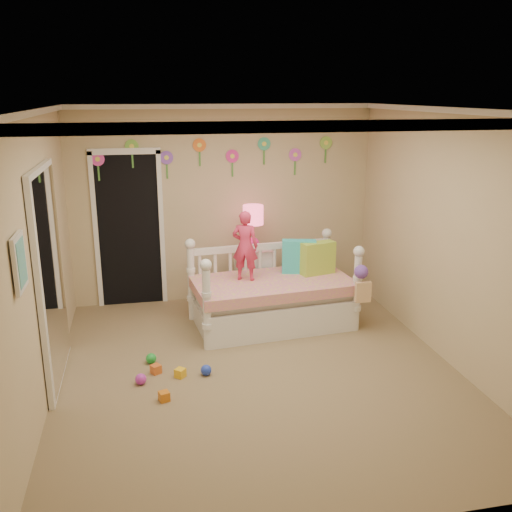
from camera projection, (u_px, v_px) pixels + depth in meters
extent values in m
cube|color=#7F684C|center=(258.00, 371.00, 5.76)|extent=(4.00, 4.50, 0.01)
cube|color=white|center=(259.00, 109.00, 5.03)|extent=(4.00, 4.50, 0.01)
cube|color=tan|center=(224.00, 205.00, 7.51)|extent=(4.00, 0.01, 2.60)
cube|color=tan|center=(39.00, 261.00, 5.00)|extent=(0.01, 4.50, 2.60)
cube|color=tan|center=(449.00, 238.00, 5.78)|extent=(0.01, 4.50, 2.60)
cube|color=teal|center=(299.00, 257.00, 6.97)|extent=(0.44, 0.24, 0.42)
cube|color=#A5CC3E|center=(318.00, 258.00, 6.93)|extent=(0.45, 0.25, 0.40)
imported|color=#DD325A|center=(245.00, 246.00, 6.65)|extent=(0.36, 0.30, 0.84)
cube|color=white|center=(253.00, 277.00, 7.48)|extent=(0.46, 0.35, 0.76)
sphere|color=#E61E85|center=(253.00, 243.00, 7.36)|extent=(0.16, 0.16, 0.16)
cylinder|color=#E61E85|center=(253.00, 231.00, 7.31)|extent=(0.02, 0.02, 0.34)
cylinder|color=#FF4C6F|center=(253.00, 215.00, 7.25)|extent=(0.27, 0.27, 0.25)
cube|color=black|center=(129.00, 229.00, 7.33)|extent=(0.90, 0.04, 2.07)
cube|color=white|center=(51.00, 277.00, 5.36)|extent=(0.07, 1.30, 2.10)
cube|color=white|center=(19.00, 263.00, 4.09)|extent=(0.05, 0.34, 0.42)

